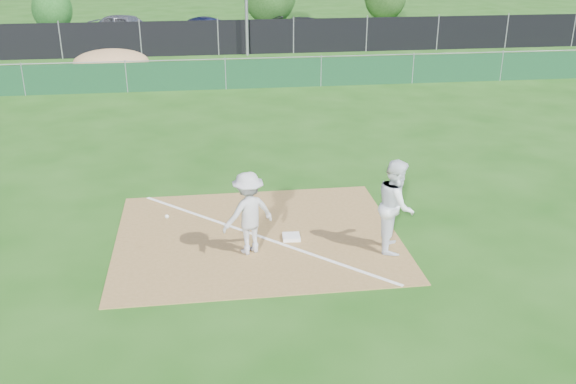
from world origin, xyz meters
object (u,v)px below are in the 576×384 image
at_px(car_right, 309,28).
at_px(runner, 396,205).
at_px(car_left, 127,27).
at_px(first_base, 291,237).
at_px(tree_left, 52,9).
at_px(play_at_first, 248,213).
at_px(car_mid, 213,29).

bearing_deg(car_right, runner, -162.89).
bearing_deg(runner, car_left, 29.87).
relative_size(first_base, tree_left, 0.12).
distance_m(play_at_first, car_right, 28.17).
bearing_deg(play_at_first, car_mid, 89.85).
xyz_separation_m(first_base, car_mid, (-0.86, 27.07, 0.62)).
xyz_separation_m(play_at_first, car_mid, (0.07, 27.54, -0.20)).
distance_m(first_base, runner, 2.33).
relative_size(play_at_first, runner, 1.18).
xyz_separation_m(runner, car_mid, (-2.90, 27.75, -0.28)).
relative_size(first_base, runner, 0.19).
xyz_separation_m(play_at_first, runner, (2.97, -0.22, 0.09)).
height_order(car_mid, tree_left, tree_left).
xyz_separation_m(car_left, car_right, (10.85, -0.60, -0.17)).
relative_size(car_right, tree_left, 1.44).
distance_m(runner, car_left, 29.46).
bearing_deg(first_base, runner, -18.48).
height_order(play_at_first, car_right, play_at_first).
xyz_separation_m(first_base, car_left, (-5.91, 27.68, 0.74)).
bearing_deg(tree_left, car_right, -14.80).
xyz_separation_m(runner, car_right, (2.90, 27.77, -0.34)).
distance_m(first_base, car_left, 28.32).
xyz_separation_m(car_mid, car_right, (5.80, 0.01, -0.06)).
height_order(car_left, tree_left, tree_left).
bearing_deg(tree_left, play_at_first, -72.75).
relative_size(car_left, tree_left, 1.57).
bearing_deg(play_at_first, car_right, 77.96).
relative_size(car_mid, tree_left, 1.39).
relative_size(car_left, car_right, 1.09).
height_order(first_base, car_left, car_left).
bearing_deg(first_base, tree_left, 109.04).
height_order(play_at_first, tree_left, tree_left).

